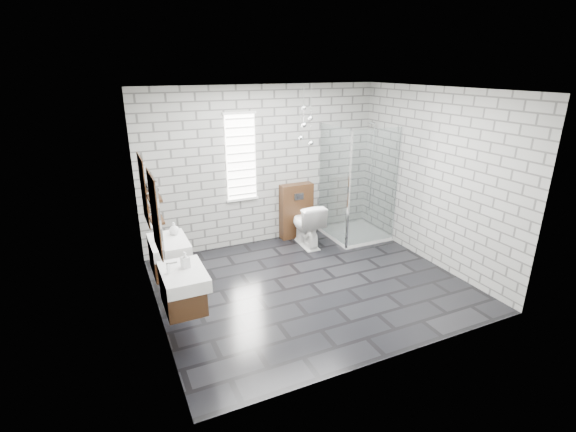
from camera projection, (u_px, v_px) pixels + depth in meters
floor at (311, 284)px, 6.04m from camera, size 4.20×3.60×0.02m
ceiling at (315, 89)px, 5.12m from camera, size 4.20×3.60×0.02m
wall_back at (263, 167)px, 7.12m from camera, size 4.20×0.02×2.70m
wall_front at (400, 244)px, 4.03m from camera, size 4.20×0.02×2.70m
wall_left at (149, 217)px, 4.75m from camera, size 0.02×3.60×2.70m
wall_right at (434, 178)px, 6.40m from camera, size 0.02×3.60×2.70m
vanity_left at (180, 279)px, 4.61m from camera, size 0.47×0.70×1.57m
vanity_right at (166, 247)px, 5.42m from camera, size 0.47×0.70×1.57m
shelf_lower at (157, 220)px, 4.75m from camera, size 0.14×0.30×0.03m
shelf_upper at (154, 198)px, 4.66m from camera, size 0.14×0.30×0.03m
window at (241, 157)px, 6.88m from camera, size 0.56×0.05×1.48m
cistern_panel at (296, 211)px, 7.55m from camera, size 0.60×0.20×1.00m
flush_plate at (299, 197)px, 7.36m from camera, size 0.18×0.01×0.12m
shower_enclosure at (355, 212)px, 7.47m from camera, size 1.00×1.00×2.03m
pendant_cluster at (306, 126)px, 6.75m from camera, size 0.27×0.24×0.96m
toilet at (307, 224)px, 7.23m from camera, size 0.47×0.78×0.77m
soap_bottle_a at (185, 260)px, 4.63m from camera, size 0.11×0.11×0.19m
soap_bottle_b at (174, 228)px, 5.55m from camera, size 0.16×0.16×0.17m
soap_bottle_c at (157, 211)px, 4.71m from camera, size 0.09×0.09×0.18m
vase at (153, 189)px, 4.73m from camera, size 0.16×0.16×0.13m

